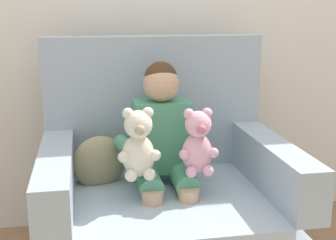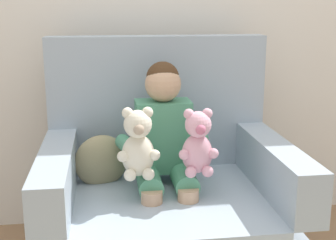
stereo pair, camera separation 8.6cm
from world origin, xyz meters
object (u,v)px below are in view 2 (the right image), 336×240
object	(u,v)px
armchair	(165,203)
throw_pillow	(101,161)
plush_cream	(138,145)
seated_child	(164,143)
plush_pink	(198,144)

from	to	relation	value
armchair	throw_pillow	distance (m)	0.37
armchair	plush_cream	world-z (taller)	armchair
armchair	seated_child	size ratio (longest dim) A/B	1.35
armchair	plush_pink	size ratio (longest dim) A/B	3.78
armchair	throw_pillow	world-z (taller)	armchair
armchair	throw_pillow	bearing A→B (deg)	159.09
seated_child	throw_pillow	size ratio (longest dim) A/B	3.17
seated_child	plush_pink	world-z (taller)	seated_child
plush_cream	throw_pillow	size ratio (longest dim) A/B	1.19
plush_pink	seated_child	bearing A→B (deg)	150.91
armchair	plush_pink	xyz separation A→B (m)	(0.12, -0.14, 0.33)
seated_child	plush_cream	world-z (taller)	seated_child
plush_pink	plush_cream	bearing A→B (deg)	-158.15
seated_child	throw_pillow	bearing A→B (deg)	158.20
armchair	seated_child	world-z (taller)	armchair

